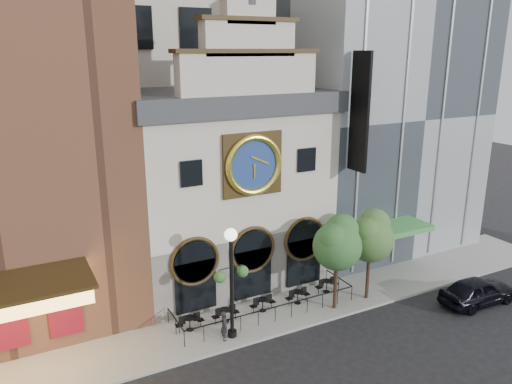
{
  "coord_description": "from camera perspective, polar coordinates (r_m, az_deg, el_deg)",
  "views": [
    {
      "loc": [
        -12.39,
        -20.13,
        14.73
      ],
      "look_at": [
        1.32,
        6.0,
        6.25
      ],
      "focal_mm": 35.0,
      "sensor_mm": 36.0,
      "label": 1
    }
  ],
  "objects": [
    {
      "name": "ground",
      "position": [
        27.85,
        3.47,
        -15.93
      ],
      "size": [
        120.0,
        120.0,
        0.0
      ],
      "primitive_type": "plane",
      "color": "black",
      "rests_on": "ground"
    },
    {
      "name": "sidewalk",
      "position": [
        29.67,
        0.91,
        -13.56
      ],
      "size": [
        44.0,
        5.0,
        0.15
      ],
      "primitive_type": "cube",
      "color": "gray",
      "rests_on": "ground"
    },
    {
      "name": "clock_building",
      "position": [
        31.61,
        -3.66,
        1.27
      ],
      "size": [
        12.6,
        8.78,
        18.65
      ],
      "color": "#605E5B",
      "rests_on": "ground"
    },
    {
      "name": "retail_building",
      "position": [
        39.65,
        12.51,
        9.02
      ],
      "size": [
        14.0,
        14.4,
        20.0
      ],
      "color": "gray",
      "rests_on": "ground"
    },
    {
      "name": "cafe_railing",
      "position": [
        29.41,
        0.91,
        -12.67
      ],
      "size": [
        10.6,
        2.6,
        0.9
      ],
      "primitive_type": null,
      "color": "black",
      "rests_on": "sidewalk"
    },
    {
      "name": "bistro_0",
      "position": [
        27.86,
        -7.59,
        -14.55
      ],
      "size": [
        1.58,
        0.68,
        0.9
      ],
      "color": "black",
      "rests_on": "sidewalk"
    },
    {
      "name": "bistro_1",
      "position": [
        28.43,
        -3.5,
        -13.76
      ],
      "size": [
        1.58,
        0.68,
        0.9
      ],
      "color": "black",
      "rests_on": "sidewalk"
    },
    {
      "name": "bistro_2",
      "position": [
        29.41,
        0.76,
        -12.65
      ],
      "size": [
        1.58,
        0.68,
        0.9
      ],
      "color": "black",
      "rests_on": "sidewalk"
    },
    {
      "name": "bistro_3",
      "position": [
        30.33,
        4.78,
        -11.76
      ],
      "size": [
        1.58,
        0.68,
        0.9
      ],
      "color": "black",
      "rests_on": "sidewalk"
    },
    {
      "name": "bistro_4",
      "position": [
        31.81,
        8.08,
        -10.48
      ],
      "size": [
        1.58,
        0.68,
        0.9
      ],
      "color": "black",
      "rests_on": "sidewalk"
    },
    {
      "name": "car_right",
      "position": [
        33.08,
        24.0,
        -10.28
      ],
      "size": [
        4.99,
        2.17,
        1.68
      ],
      "primitive_type": "imported",
      "rotation": [
        0.0,
        0.0,
        1.53
      ],
      "color": "black",
      "rests_on": "ground"
    },
    {
      "name": "pedestrian",
      "position": [
        26.74,
        -3.62,
        -15.0
      ],
      "size": [
        0.58,
        0.69,
        1.62
      ],
      "primitive_type": "imported",
      "rotation": [
        0.0,
        0.0,
        1.18
      ],
      "color": "black",
      "rests_on": "sidewalk"
    },
    {
      "name": "lamppost",
      "position": [
        25.62,
        -2.84,
        -9.02
      ],
      "size": [
        1.93,
        0.69,
        6.04
      ],
      "rotation": [
        0.0,
        0.0,
        0.06
      ],
      "color": "black",
      "rests_on": "sidewalk"
    },
    {
      "name": "tree_left",
      "position": [
        28.62,
        9.32,
        -5.67
      ],
      "size": [
        2.9,
        2.8,
        5.59
      ],
      "color": "#382619",
      "rests_on": "sidewalk"
    },
    {
      "name": "tree_right",
      "position": [
        30.2,
        12.98,
        -4.84
      ],
      "size": [
        2.85,
        2.75,
        5.5
      ],
      "color": "#382619",
      "rests_on": "sidewalk"
    }
  ]
}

